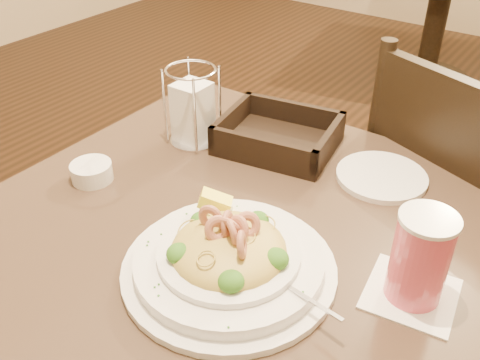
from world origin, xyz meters
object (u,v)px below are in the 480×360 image
Objects in this scene: dining_chair_near at (454,222)px; side_plate at (382,176)px; pasta_bowl at (229,257)px; napkin_caddy at (193,111)px; butter_ramekin at (92,172)px; drink_glass at (420,258)px; bread_basket at (278,137)px; main_table at (234,309)px.

dining_chair_near is 0.36m from side_plate.
dining_chair_near reaches higher than pasta_bowl.
dining_chair_near reaches higher than side_plate.
pasta_bowl reaches higher than side_plate.
napkin_caddy is at bearing 54.91° from dining_chair_near.
butter_ramekin is (-0.07, -0.24, -0.06)m from napkin_caddy.
pasta_bowl is at bearing -154.71° from drink_glass.
napkin_caddy reaches higher than bread_basket.
bread_basket is 0.19m from napkin_caddy.
side_plate is at bearing 121.27° from drink_glass.
butter_ramekin is at bearing -170.12° from main_table.
napkin_caddy is 0.96× the size of side_plate.
napkin_caddy is at bearing -166.08° from side_plate.
drink_glass is 0.48m from bread_basket.
main_table is 0.40m from side_plate.
bread_basket is at bearing 54.40° from butter_ramekin.
drink_glass reaches higher than side_plate.
dining_chair_near reaches higher than butter_ramekin.
dining_chair_near is at bearing 72.11° from pasta_bowl.
napkin_caddy reaches higher than drink_glass.
butter_ramekin is (-0.47, -0.34, 0.01)m from side_plate.
side_plate is at bearing 13.92° from napkin_caddy.
drink_glass is 0.83× the size of side_plate.
napkin_caddy reaches higher than side_plate.
pasta_bowl is 0.29m from drink_glass.
main_table is at bearing 83.45° from dining_chair_near.
bread_basket reaches higher than main_table.
main_table is 0.38m from bread_basket.
main_table is 6.03× the size of drink_glass.
main_table is at bearing 122.99° from pasta_bowl.
main_table is 0.29m from pasta_bowl.
pasta_bowl is at bearing -42.90° from napkin_caddy.
main_table is 0.43m from napkin_caddy.
drink_glass is 0.64m from butter_ramekin.
bread_basket is at bearing 57.69° from dining_chair_near.
pasta_bowl is 0.40m from bread_basket.
drink_glass is 0.55× the size of bread_basket.
side_plate is (-0.16, 0.27, -0.07)m from drink_glass.
dining_chair_near is 0.51m from bread_basket.
side_plate is (0.40, 0.10, -0.07)m from napkin_caddy.
side_plate is at bearing 35.72° from butter_ramekin.
butter_ramekin is (-0.31, -0.05, 0.24)m from main_table.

